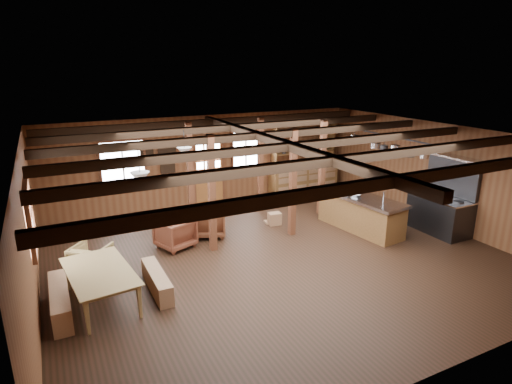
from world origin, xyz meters
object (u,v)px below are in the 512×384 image
at_px(armchair_b, 209,221).
at_px(kitchen_island, 360,213).
at_px(armchair_a, 175,233).
at_px(armchair_c, 91,259).
at_px(dining_table, 103,286).
at_px(commercial_range, 442,208).

bearing_deg(armchair_b, kitchen_island, -179.18).
xyz_separation_m(armchair_a, armchair_c, (-1.98, -0.55, -0.04)).
xyz_separation_m(dining_table, armchair_a, (1.92, 1.88, 0.03)).
bearing_deg(commercial_range, dining_table, 178.24).
height_order(kitchen_island, dining_table, kitchen_island).
bearing_deg(armchair_a, armchair_c, -5.07).
relative_size(dining_table, armchair_b, 2.27).
height_order(dining_table, armchair_b, armchair_b).
relative_size(kitchen_island, armchair_b, 3.07).
bearing_deg(armchair_c, armchair_a, -123.84).
relative_size(commercial_range, armchair_b, 2.42).
height_order(commercial_range, dining_table, commercial_range).
height_order(kitchen_island, armchair_a, kitchen_island).
distance_m(kitchen_island, dining_table, 6.76).
bearing_deg(armchair_a, kitchen_island, 146.55).
distance_m(kitchen_island, armchair_a, 4.92).
bearing_deg(dining_table, armchair_a, -52.14).
bearing_deg(armchair_b, commercial_range, 177.70).
relative_size(kitchen_island, armchair_a, 3.19).
bearing_deg(armchair_a, dining_table, 23.82).
distance_m(dining_table, armchair_b, 3.68).
bearing_deg(armchair_b, dining_table, 58.59).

